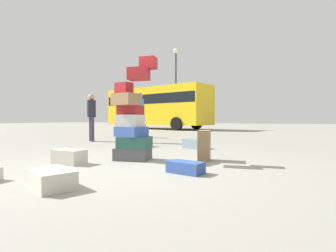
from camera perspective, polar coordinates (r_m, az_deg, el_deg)
name	(u,v)px	position (r m, az deg, el deg)	size (l,w,h in m)	color
ground_plane	(128,165)	(4.47, -8.87, -8.68)	(80.00, 80.00, 0.00)	gray
suitcase_tower	(132,123)	(4.99, -7.99, 0.67)	(0.88, 0.62, 1.95)	#4C4C51
suitcase_cream_left_side	(51,179)	(3.29, -24.53, -10.68)	(0.59, 0.39, 0.21)	beige
suitcase_slate_upright_blue	(194,144)	(6.93, 5.77, -3.94)	(0.52, 0.37, 0.25)	gray
suitcase_brown_foreground_near	(204,145)	(4.94, 8.06, -4.30)	(0.21, 0.37, 0.58)	olive
suitcase_navy_white_trunk	(186,167)	(3.81, 3.93, -9.17)	(0.52, 0.28, 0.17)	#334F99
suitcase_cream_foreground_far	(69,157)	(4.89, -21.13, -6.39)	(0.56, 0.32, 0.25)	beige
suitcase_tan_behind_tower	(135,138)	(7.45, -7.38, -2.60)	(0.26, 0.34, 0.50)	#B28C33
person_bearded_onlooker	(127,114)	(11.16, -9.12, 2.57)	(0.30, 0.33, 1.65)	black
person_tourist_with_camera	(139,113)	(8.50, -6.40, 2.97)	(0.30, 0.30, 1.67)	#3F334C
person_passerby_in_red	(92,113)	(9.42, -16.67, 2.80)	(0.30, 0.30, 1.67)	#3F334C
parked_bus	(157,105)	(20.00, -2.51, 4.61)	(9.11, 4.59, 3.15)	yellow
lamp_post	(176,77)	(19.59, 1.76, 10.94)	(0.36, 0.36, 6.06)	#333338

